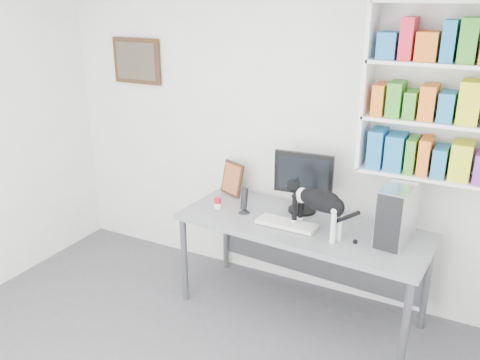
# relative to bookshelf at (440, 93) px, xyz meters

# --- Properties ---
(room) EXTENTS (4.01, 4.01, 2.70)m
(room) POSITION_rel_bookshelf_xyz_m (-1.40, -1.85, -0.50)
(room) COLOR #55555A
(room) RESTS_ON ground
(bookshelf) EXTENTS (1.03, 0.28, 1.24)m
(bookshelf) POSITION_rel_bookshelf_xyz_m (0.00, 0.00, 0.00)
(bookshelf) COLOR white
(bookshelf) RESTS_ON room
(wall_art) EXTENTS (0.52, 0.04, 0.42)m
(wall_art) POSITION_rel_bookshelf_xyz_m (-2.70, 0.12, 0.05)
(wall_art) COLOR #412615
(wall_art) RESTS_ON room
(desk) EXTENTS (1.99, 0.89, 0.81)m
(desk) POSITION_rel_bookshelf_xyz_m (-0.84, -0.32, -1.44)
(desk) COLOR gray
(desk) RESTS_ON room
(monitor) EXTENTS (0.50, 0.27, 0.51)m
(monitor) POSITION_rel_bookshelf_xyz_m (-0.93, -0.09, -0.78)
(monitor) COLOR black
(monitor) RESTS_ON desk
(keyboard) EXTENTS (0.47, 0.19, 0.04)m
(keyboard) POSITION_rel_bookshelf_xyz_m (-0.93, -0.41, -1.02)
(keyboard) COLOR silver
(keyboard) RESTS_ON desk
(pc_tower) EXTENTS (0.23, 0.44, 0.42)m
(pc_tower) POSITION_rel_bookshelf_xyz_m (-0.14, -0.27, -0.83)
(pc_tower) COLOR silver
(pc_tower) RESTS_ON desk
(speaker) EXTENTS (0.11, 0.11, 0.23)m
(speaker) POSITION_rel_bookshelf_xyz_m (-1.34, -0.34, -0.93)
(speaker) COLOR black
(speaker) RESTS_ON desk
(leaning_print) EXTENTS (0.26, 0.19, 0.30)m
(leaning_print) POSITION_rel_bookshelf_xyz_m (-1.61, -0.02, -0.89)
(leaning_print) COLOR #412615
(leaning_print) RESTS_ON desk
(soup_can) EXTENTS (0.07, 0.07, 0.09)m
(soup_can) POSITION_rel_bookshelf_xyz_m (-1.57, -0.36, -0.99)
(soup_can) COLOR red
(soup_can) RESTS_ON desk
(cat) EXTENTS (0.61, 0.35, 0.37)m
(cat) POSITION_rel_bookshelf_xyz_m (-0.68, -0.43, -0.86)
(cat) COLOR black
(cat) RESTS_ON desk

